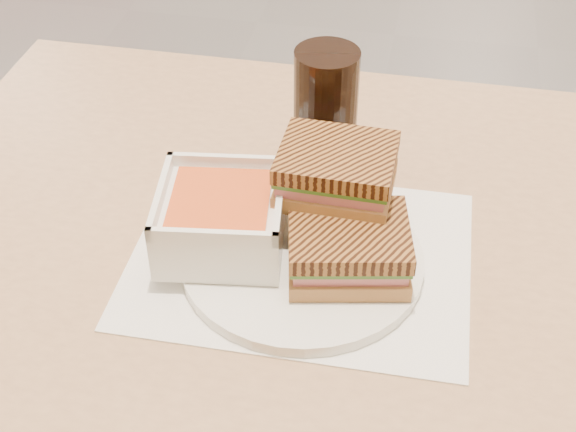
% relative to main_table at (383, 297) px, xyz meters
% --- Properties ---
extents(main_table, '(1.20, 0.70, 0.75)m').
position_rel_main_table_xyz_m(main_table, '(0.00, 0.00, 0.00)').
color(main_table, tan).
rests_on(main_table, ground).
extents(tray_liner, '(0.38, 0.30, 0.00)m').
position_rel_main_table_xyz_m(tray_liner, '(-0.09, -0.07, 0.11)').
color(tray_liner, white).
rests_on(tray_liner, main_table).
extents(plate, '(0.27, 0.27, 0.01)m').
position_rel_main_table_xyz_m(plate, '(-0.09, -0.08, 0.12)').
color(plate, white).
rests_on(plate, tray_liner).
extents(soup_bowl, '(0.15, 0.15, 0.07)m').
position_rel_main_table_xyz_m(soup_bowl, '(-0.18, -0.08, 0.16)').
color(soup_bowl, white).
rests_on(soup_bowl, plate).
extents(panini_lower, '(0.14, 0.13, 0.06)m').
position_rel_main_table_xyz_m(panini_lower, '(-0.04, -0.09, 0.16)').
color(panini_lower, '#B58548').
rests_on(panini_lower, plate).
extents(panini_upper, '(0.13, 0.11, 0.06)m').
position_rel_main_table_xyz_m(panini_upper, '(-0.06, -0.03, 0.21)').
color(panini_upper, '#B58548').
rests_on(panini_upper, panini_lower).
extents(cola_glass, '(0.08, 0.08, 0.17)m').
position_rel_main_table_xyz_m(cola_glass, '(-0.10, 0.10, 0.20)').
color(cola_glass, black).
rests_on(cola_glass, main_table).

